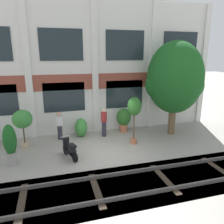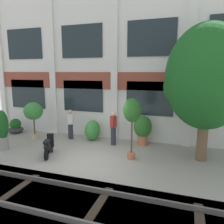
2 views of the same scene
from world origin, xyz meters
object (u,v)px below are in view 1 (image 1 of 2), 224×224
(scooter_near_curb, at_px, (70,150))
(topiary_hedge, at_px, (81,127))
(potted_plant_stone_basin, at_px, (124,118))
(resident_watching_tracks, at_px, (104,122))
(potted_plant_ribbed_drum, at_px, (10,143))
(broadleaf_tree, at_px, (175,79))
(potted_plant_low_pan, at_px, (134,109))
(potted_plant_tall_urn, at_px, (22,120))
(resident_by_doorway, at_px, (60,125))

(scooter_near_curb, height_order, topiary_hedge, topiary_hedge)
(potted_plant_stone_basin, distance_m, resident_watching_tracks, 1.44)
(potted_plant_ribbed_drum, distance_m, resident_watching_tracks, 5.16)
(broadleaf_tree, distance_m, potted_plant_stone_basin, 3.76)
(potted_plant_low_pan, bearing_deg, potted_plant_stone_basin, 87.31)
(potted_plant_tall_urn, height_order, resident_by_doorway, potted_plant_tall_urn)
(scooter_near_curb, bearing_deg, potted_plant_tall_urn, 27.43)
(potted_plant_ribbed_drum, distance_m, resident_by_doorway, 3.26)
(potted_plant_low_pan, xyz_separation_m, scooter_near_curb, (-3.41, -0.86, -1.50))
(potted_plant_low_pan, height_order, resident_watching_tracks, potted_plant_low_pan)
(broadleaf_tree, distance_m, resident_by_doorway, 6.99)
(resident_watching_tracks, xyz_separation_m, topiary_hedge, (-1.28, 0.38, -0.36))
(potted_plant_ribbed_drum, xyz_separation_m, potted_plant_stone_basin, (6.01, 2.72, -0.17))
(potted_plant_low_pan, distance_m, potted_plant_tall_urn, 5.68)
(broadleaf_tree, relative_size, resident_watching_tracks, 3.27)
(potted_plant_tall_urn, bearing_deg, resident_watching_tracks, 6.06)
(potted_plant_tall_urn, distance_m, resident_watching_tracks, 4.36)
(potted_plant_ribbed_drum, bearing_deg, potted_plant_low_pan, 7.43)
(broadleaf_tree, height_order, resident_by_doorway, broadleaf_tree)
(potted_plant_stone_basin, xyz_separation_m, resident_watching_tracks, (-1.36, -0.48, 0.04))
(potted_plant_stone_basin, height_order, resident_by_doorway, resident_by_doorway)
(potted_plant_tall_urn, height_order, topiary_hedge, potted_plant_tall_urn)
(resident_by_doorway, distance_m, topiary_hedge, 1.27)
(resident_watching_tracks, relative_size, topiary_hedge, 1.56)
(potted_plant_ribbed_drum, relative_size, resident_watching_tracks, 1.12)
(resident_watching_tracks, bearing_deg, potted_plant_tall_urn, -3.59)
(potted_plant_ribbed_drum, xyz_separation_m, topiary_hedge, (3.37, 2.61, -0.48))
(potted_plant_low_pan, height_order, resident_by_doorway, potted_plant_low_pan)
(potted_plant_tall_urn, distance_m, resident_by_doorway, 2.01)
(topiary_hedge, bearing_deg, resident_by_doorway, -172.38)
(potted_plant_ribbed_drum, bearing_deg, resident_watching_tracks, 25.72)
(potted_plant_ribbed_drum, bearing_deg, potted_plant_stone_basin, 24.36)
(broadleaf_tree, bearing_deg, scooter_near_curb, -164.85)
(broadleaf_tree, distance_m, potted_plant_tall_urn, 8.49)
(potted_plant_low_pan, height_order, scooter_near_curb, potted_plant_low_pan)
(potted_plant_stone_basin, xyz_separation_m, potted_plant_low_pan, (-0.09, -1.95, 1.10))
(potted_plant_ribbed_drum, height_order, topiary_hedge, potted_plant_ribbed_drum)
(resident_watching_tracks, bearing_deg, resident_by_doorway, -14.51)
(potted_plant_tall_urn, distance_m, topiary_hedge, 3.26)
(potted_plant_tall_urn, xyz_separation_m, topiary_hedge, (3.02, 0.83, -0.93))
(resident_by_doorway, height_order, resident_watching_tracks, resident_watching_tracks)
(broadleaf_tree, height_order, topiary_hedge, broadleaf_tree)
(potted_plant_tall_urn, bearing_deg, topiary_hedge, 15.41)
(potted_plant_ribbed_drum, relative_size, potted_plant_low_pan, 0.73)
(broadleaf_tree, xyz_separation_m, resident_watching_tracks, (-4.00, 0.66, -2.38))
(potted_plant_ribbed_drum, distance_m, topiary_hedge, 4.29)
(potted_plant_low_pan, bearing_deg, resident_by_doorway, 155.98)
(potted_plant_low_pan, relative_size, resident_watching_tracks, 1.54)
(scooter_near_curb, distance_m, topiary_hedge, 2.84)
(potted_plant_ribbed_drum, distance_m, potted_plant_tall_urn, 1.87)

